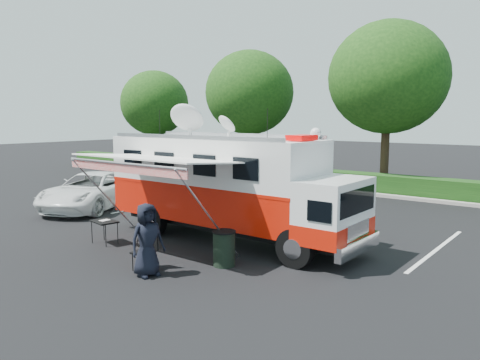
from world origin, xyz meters
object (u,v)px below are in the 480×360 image
object	(u,v)px
folding_table	(104,222)
trash_bin	(224,248)
white_suv	(93,208)
command_truck	(228,185)

from	to	relation	value
folding_table	trash_bin	bearing A→B (deg)	7.97
white_suv	folding_table	world-z (taller)	white_suv
white_suv	trash_bin	xyz separation A→B (m)	(9.51, -2.53, 0.47)
white_suv	trash_bin	size ratio (longest dim) A/B	5.89
command_truck	folding_table	world-z (taller)	command_truck
command_truck	white_suv	bearing A→B (deg)	176.73
command_truck	trash_bin	distance (m)	2.90
white_suv	command_truck	bearing A→B (deg)	-27.55
folding_table	trash_bin	world-z (taller)	trash_bin
folding_table	trash_bin	size ratio (longest dim) A/B	1.00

